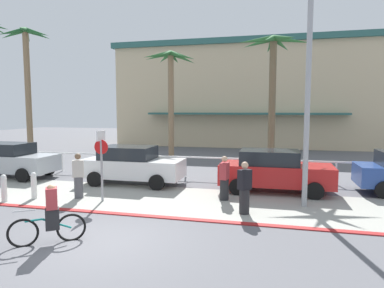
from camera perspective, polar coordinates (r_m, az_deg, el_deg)
ground_plane at (r=18.23m, az=0.14°, el=-4.69°), size 80.00×80.00×0.00m
sidewalk_strip at (r=12.80m, az=-6.09°, el=-9.15°), size 44.00×4.00×0.02m
curb_paint at (r=11.01m, az=-9.69°, el=-11.65°), size 44.00×0.24×0.03m
building_backdrop at (r=35.11m, az=9.58°, el=7.97°), size 24.41×12.51×9.45m
rail_fence at (r=16.66m, az=-1.08°, el=-2.76°), size 18.49×0.08×1.04m
stop_sign_bike_lane at (r=12.53m, az=-14.96°, el=-1.87°), size 0.52×0.56×2.56m
bollard_0 at (r=13.95m, az=-25.00°, el=-6.29°), size 0.20×0.20×1.00m
bollard_1 at (r=13.98m, az=-29.02°, el=-6.45°), size 0.20×0.20×1.00m
streetlight_curb at (r=11.76m, az=19.02°, el=10.23°), size 0.24×2.54×7.50m
palm_tree_1 at (r=23.86m, az=-26.00°, el=11.70°), size 3.46×3.10×8.36m
palm_tree_2 at (r=21.61m, az=-3.62°, el=11.20°), size 3.22×3.43×6.98m
palm_tree_3 at (r=18.15m, az=13.30°, el=12.03°), size 3.60×3.32×7.07m
car_silver_0 at (r=18.89m, az=-28.23°, el=-2.33°), size 4.40×2.02×1.69m
car_white_1 at (r=15.35m, az=-9.97°, el=-3.44°), size 4.40×2.02×1.69m
car_red_2 at (r=14.04m, az=13.60°, el=-4.37°), size 4.40×2.02×1.69m
cyclist_teal_0 at (r=9.23m, az=-22.69°, el=-11.03°), size 1.52×1.09×1.50m
pedestrian_0 at (r=10.90m, az=8.80°, el=-7.66°), size 0.46×0.47×1.68m
pedestrian_1 at (r=12.47m, az=5.45°, el=-6.05°), size 0.37×0.44×1.63m
pedestrian_2 at (r=13.36m, az=-18.52°, el=-5.39°), size 0.48×0.43×1.69m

